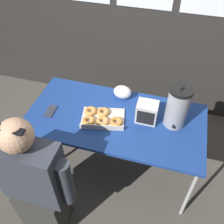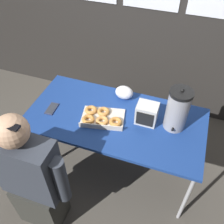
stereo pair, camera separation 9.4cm
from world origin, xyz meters
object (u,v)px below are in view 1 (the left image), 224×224
object	(u,v)px
space_heater	(147,112)
person_seated	(36,184)
donut_box	(101,118)
coffee_urn	(177,107)
cell_phone	(51,111)

from	to	relation	value
space_heater	person_seated	bearing A→B (deg)	-132.06
donut_box	coffee_urn	world-z (taller)	coffee_urn
donut_box	space_heater	size ratio (longest dim) A/B	2.23
coffee_urn	person_seated	bearing A→B (deg)	-139.41
donut_box	cell_phone	bearing A→B (deg)	171.71
cell_phone	person_seated	bearing A→B (deg)	-79.33
coffee_urn	person_seated	world-z (taller)	person_seated
donut_box	person_seated	distance (m)	0.76
cell_phone	space_heater	size ratio (longest dim) A/B	0.85
donut_box	coffee_urn	distance (m)	0.66
cell_phone	space_heater	xyz separation A→B (m)	(0.86, 0.14, 0.09)
donut_box	cell_phone	world-z (taller)	donut_box
coffee_urn	cell_phone	world-z (taller)	coffee_urn
donut_box	coffee_urn	xyz separation A→B (m)	(0.62, 0.14, 0.17)
coffee_urn	cell_phone	distance (m)	1.13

